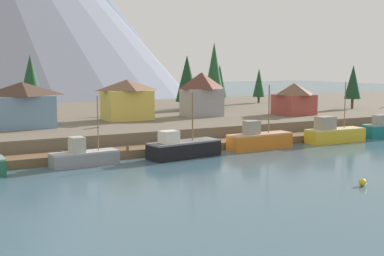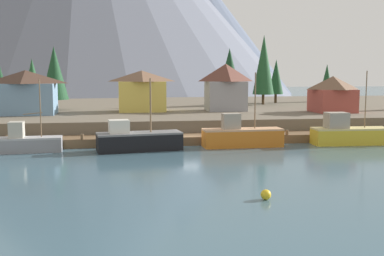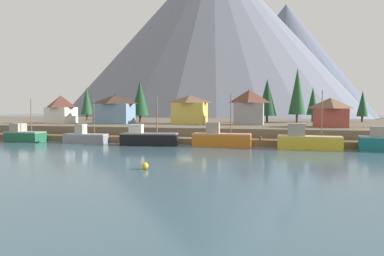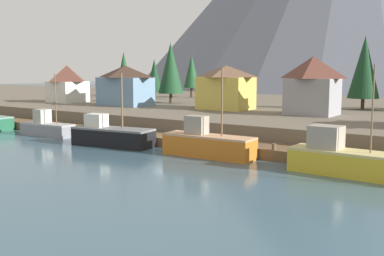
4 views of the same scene
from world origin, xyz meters
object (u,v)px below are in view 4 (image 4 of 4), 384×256
object	(u,v)px
conifer_back_right	(192,71)
conifer_far_left	(171,68)
fishing_boat_black	(112,135)
house_blue	(125,85)
house_yellow	(226,87)
conifer_mid_left	(124,70)
fishing_boat_grey	(47,128)
house_grey	(313,85)
conifer_near_right	(364,67)
fishing_boat_orange	(207,144)
fishing_boat_yellow	(345,159)
conifer_centre	(154,76)
house_white	(67,83)

from	to	relation	value
conifer_back_right	conifer_far_left	bearing A→B (deg)	-67.69
fishing_boat_black	house_blue	xyz separation A→B (m)	(-14.98, 18.29, 4.56)
house_yellow	conifer_back_right	world-z (taller)	conifer_back_right
house_blue	conifer_mid_left	xyz separation A→B (m)	(-17.56, 18.43, 2.24)
house_yellow	fishing_boat_black	bearing A→B (deg)	-93.93
house_yellow	fishing_boat_grey	bearing A→B (deg)	-123.03
fishing_boat_grey	fishing_boat_black	xyz separation A→B (m)	(12.00, -0.82, 0.12)
house_grey	conifer_near_right	bearing A→B (deg)	73.75
house_yellow	house_blue	bearing A→B (deg)	-168.80
conifer_near_right	conifer_mid_left	size ratio (longest dim) A/B	1.10
fishing_boat_orange	fishing_boat_yellow	size ratio (longest dim) A/B	0.99
fishing_boat_yellow	house_yellow	xyz separation A→B (m)	(-23.33, 20.95, 4.41)
fishing_boat_orange	house_yellow	size ratio (longest dim) A/B	1.23
house_grey	conifer_centre	xyz separation A→B (m)	(-37.04, 13.75, 0.69)
fishing_boat_orange	conifer_near_right	xyz separation A→B (m)	(5.99, 31.30, 7.26)
fishing_boat_yellow	house_blue	bearing A→B (deg)	158.49
house_grey	fishing_boat_grey	bearing A→B (deg)	-142.92
fishing_boat_yellow	conifer_mid_left	world-z (taller)	conifer_mid_left
house_blue	conifer_back_right	size ratio (longest dim) A/B	0.97
fishing_boat_yellow	conifer_centre	xyz separation A→B (m)	(-47.31, 34.01, 5.65)
fishing_boat_orange	conifer_far_left	xyz separation A→B (m)	(-23.94, 25.51, 7.15)
fishing_boat_grey	conifer_mid_left	xyz separation A→B (m)	(-20.54, 35.91, 6.92)
conifer_back_right	house_grey	bearing A→B (deg)	-31.77
fishing_boat_orange	conifer_back_right	size ratio (longest dim) A/B	1.06
house_white	house_blue	distance (m)	12.99
fishing_boat_grey	fishing_boat_yellow	xyz separation A→B (m)	(36.81, -0.21, 0.26)
fishing_boat_orange	conifer_mid_left	distance (m)	57.47
house_white	fishing_boat_black	bearing A→B (deg)	-32.28
house_grey	conifer_far_left	world-z (taller)	conifer_far_left
house_white	conifer_back_right	size ratio (longest dim) A/B	0.74
house_yellow	conifer_far_left	size ratio (longest dim) A/B	0.73
house_white	house_blue	xyz separation A→B (m)	(12.98, 0.62, -0.04)
house_yellow	conifer_mid_left	distance (m)	37.32
conifer_centre	fishing_boat_yellow	bearing A→B (deg)	-35.71
fishing_boat_black	conifer_near_right	xyz separation A→B (m)	(17.81, 32.12, 7.34)
conifer_back_right	conifer_near_right	bearing A→B (deg)	-14.05
fishing_boat_black	house_yellow	world-z (taller)	house_yellow
fishing_boat_black	house_grey	size ratio (longest dim) A/B	1.29
conifer_back_right	fishing_boat_grey	bearing A→B (deg)	-81.27
fishing_boat_grey	house_white	distance (m)	23.69
fishing_boat_orange	conifer_back_right	bearing A→B (deg)	125.62
fishing_boat_grey	conifer_centre	bearing A→B (deg)	103.87
fishing_boat_black	fishing_boat_orange	world-z (taller)	fishing_boat_orange
fishing_boat_grey	conifer_back_right	size ratio (longest dim) A/B	0.90
house_white	house_yellow	bearing A→B (deg)	7.52
fishing_boat_orange	conifer_centre	size ratio (longest dim) A/B	1.19
house_yellow	conifer_near_right	distance (m)	19.66
fishing_boat_grey	house_white	world-z (taller)	house_white
house_white	conifer_near_right	world-z (taller)	conifer_near_right
fishing_boat_black	house_grey	bearing A→B (deg)	47.29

